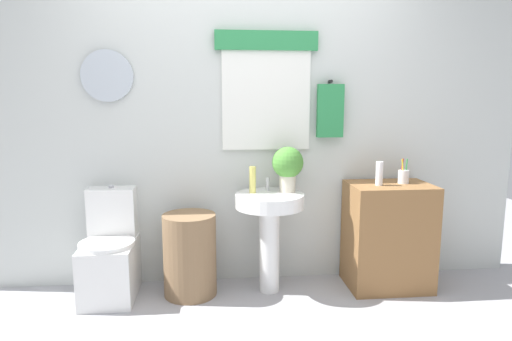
% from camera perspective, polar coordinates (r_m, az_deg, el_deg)
% --- Properties ---
extents(back_wall, '(4.40, 0.18, 2.60)m').
position_cam_1_polar(back_wall, '(3.42, -1.89, 7.23)').
color(back_wall, silver).
rests_on(back_wall, ground_plane).
extents(toilet, '(0.38, 0.51, 0.80)m').
position_cam_1_polar(toilet, '(3.43, -18.20, -10.39)').
color(toilet, white).
rests_on(toilet, ground_plane).
extents(laundry_hamper, '(0.38, 0.38, 0.60)m').
position_cam_1_polar(laundry_hamper, '(3.31, -8.52, -10.67)').
color(laundry_hamper, '#846647').
rests_on(laundry_hamper, ground_plane).
extents(pedestal_sink, '(0.50, 0.50, 0.74)m').
position_cam_1_polar(pedestal_sink, '(3.26, 1.76, -6.22)').
color(pedestal_sink, white).
rests_on(pedestal_sink, ground_plane).
extents(faucet, '(0.03, 0.03, 0.10)m').
position_cam_1_polar(faucet, '(3.32, 1.51, -1.74)').
color(faucet, silver).
rests_on(faucet, pedestal_sink).
extents(wooden_cabinet, '(0.60, 0.44, 0.80)m').
position_cam_1_polar(wooden_cabinet, '(3.53, 16.62, -8.04)').
color(wooden_cabinet, olive).
rests_on(wooden_cabinet, ground_plane).
extents(soap_bottle, '(0.05, 0.05, 0.20)m').
position_cam_1_polar(soap_bottle, '(3.23, -0.44, -1.18)').
color(soap_bottle, '#DBD166').
rests_on(soap_bottle, pedestal_sink).
extents(potted_plant, '(0.23, 0.23, 0.34)m').
position_cam_1_polar(potted_plant, '(3.25, 4.10, 0.70)').
color(potted_plant, beige).
rests_on(potted_plant, pedestal_sink).
extents(lotion_bottle, '(0.05, 0.05, 0.18)m').
position_cam_1_polar(lotion_bottle, '(3.34, 15.59, -0.38)').
color(lotion_bottle, white).
rests_on(lotion_bottle, wooden_cabinet).
extents(toothbrush_cup, '(0.08, 0.08, 0.19)m').
position_cam_1_polar(toothbrush_cup, '(3.49, 18.45, -0.70)').
color(toothbrush_cup, silver).
rests_on(toothbrush_cup, wooden_cabinet).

